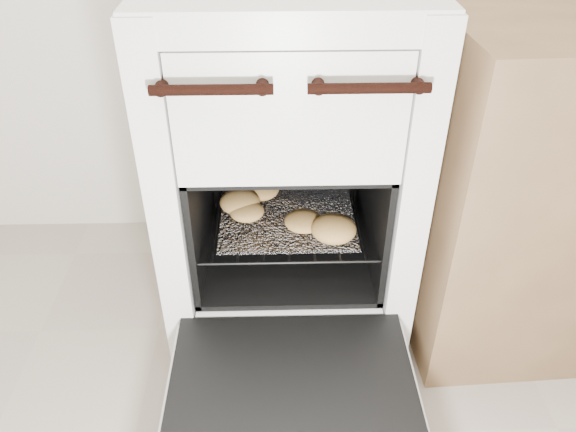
{
  "coord_description": "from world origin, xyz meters",
  "views": [
    {
      "loc": [
        0.01,
        -0.09,
        1.18
      ],
      "look_at": [
        0.03,
        1.02,
        0.4
      ],
      "focal_mm": 35.0,
      "sensor_mm": 36.0,
      "label": 1
    }
  ],
  "objects": [
    {
      "name": "stove",
      "position": [
        0.03,
        1.17,
        0.45
      ],
      "size": [
        0.6,
        0.66,
        0.91
      ],
      "color": "silver",
      "rests_on": "ground"
    },
    {
      "name": "oven_door",
      "position": [
        0.03,
        0.67,
        0.2
      ],
      "size": [
        0.54,
        0.42,
        0.04
      ],
      "color": "black",
      "rests_on": "stove"
    },
    {
      "name": "oven_rack",
      "position": [
        0.03,
        1.1,
        0.35
      ],
      "size": [
        0.43,
        0.42,
        0.01
      ],
      "color": "black",
      "rests_on": "stove"
    },
    {
      "name": "foil_sheet",
      "position": [
        0.03,
        1.08,
        0.36
      ],
      "size": [
        0.34,
        0.3,
        0.01
      ],
      "primitive_type": "cube",
      "color": "white",
      "rests_on": "oven_rack"
    },
    {
      "name": "baked_rolls",
      "position": [
        0.01,
        1.07,
        0.38
      ],
      "size": [
        0.38,
        0.34,
        0.05
      ],
      "color": "tan",
      "rests_on": "foil_sheet"
    }
  ]
}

